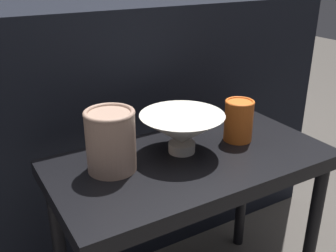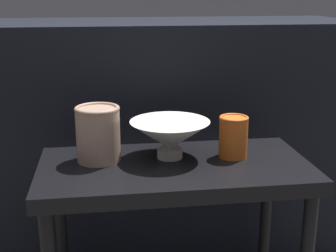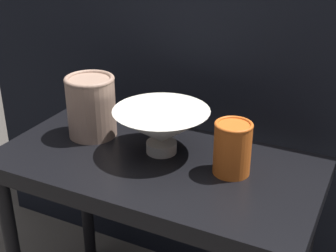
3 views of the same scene
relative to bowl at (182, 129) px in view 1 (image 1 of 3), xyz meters
The scene contains 5 objects.
table 0.14m from the bowl, 80.19° to the right, with size 0.72×0.38×0.52m.
couch_backdrop 0.50m from the bowl, 89.22° to the left, with size 1.46×0.50×0.86m.
bowl is the anchor object (origin of this frame).
vase_textured_left 0.19m from the bowl, behind, with size 0.12×0.12×0.15m.
vase_colorful_right 0.17m from the bowl, ahead, with size 0.08×0.08×0.12m.
Camera 1 is at (-0.50, -0.74, 0.98)m, focal length 42.00 mm.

